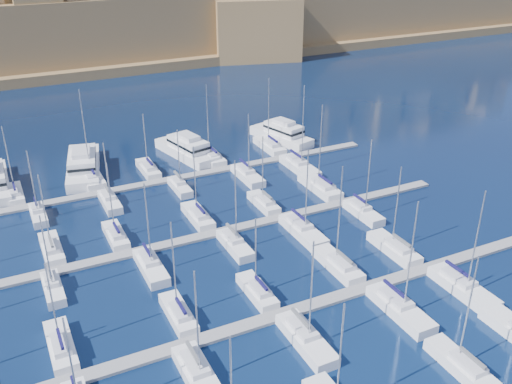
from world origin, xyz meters
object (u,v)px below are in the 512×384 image
sailboat_4 (461,365)px  motor_yacht_c (187,149)px  motor_yacht_d (282,134)px  motor_yacht_b (83,164)px

sailboat_4 → motor_yacht_c: (-5.79, 70.22, 0.98)m
sailboat_4 → motor_yacht_d: bearing=77.3°
motor_yacht_c → motor_yacht_d: size_ratio=1.08×
motor_yacht_c → motor_yacht_d: bearing=-1.7°
motor_yacht_d → motor_yacht_b: bearing=177.5°
motor_yacht_b → motor_yacht_c: bearing=-3.4°
motor_yacht_b → motor_yacht_c: same height
sailboat_4 → motor_yacht_b: bearing=110.2°
motor_yacht_b → motor_yacht_d: 42.03m
motor_yacht_c → motor_yacht_d: same height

